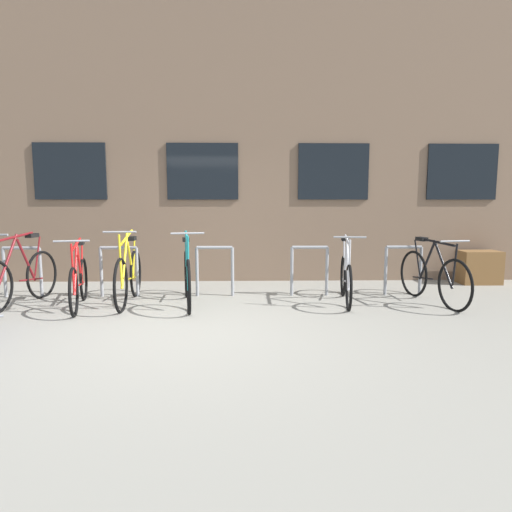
# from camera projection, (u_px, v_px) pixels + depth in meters

# --- Properties ---
(ground_plane) EXTENTS (42.00, 42.00, 0.00)m
(ground_plane) POSITION_uv_depth(u_px,v_px,m) (178.00, 331.00, 4.94)
(ground_plane) COLOR gray
(storefront_building) EXTENTS (28.00, 6.35, 5.91)m
(storefront_building) POSITION_uv_depth(u_px,v_px,m) (215.00, 144.00, 10.89)
(storefront_building) COLOR #7A604C
(storefront_building) RESTS_ON ground
(bike_rack) EXTENTS (6.61, 0.05, 0.80)m
(bike_rack) POSITION_uv_depth(u_px,v_px,m) (215.00, 265.00, 6.78)
(bike_rack) COLOR gray
(bike_rack) RESTS_ON ground
(bicycle_maroon) EXTENTS (0.44, 1.78, 1.09)m
(bicycle_maroon) POSITION_uv_depth(u_px,v_px,m) (20.00, 277.00, 6.16)
(bicycle_maroon) COLOR black
(bicycle_maroon) RESTS_ON ground
(bicycle_silver) EXTENTS (0.44, 1.60, 1.03)m
(bicycle_silver) POSITION_uv_depth(u_px,v_px,m) (346.00, 278.00, 6.37)
(bicycle_silver) COLOR black
(bicycle_silver) RESTS_ON ground
(bicycle_yellow) EXTENTS (0.44, 1.77, 1.11)m
(bicycle_yellow) POSITION_uv_depth(u_px,v_px,m) (129.00, 276.00, 6.30)
(bicycle_yellow) COLOR black
(bicycle_yellow) RESTS_ON ground
(bicycle_black) EXTENTS (0.48, 1.73, 0.98)m
(bicycle_black) POSITION_uv_depth(u_px,v_px,m) (433.00, 276.00, 6.34)
(bicycle_black) COLOR black
(bicycle_black) RESTS_ON ground
(bicycle_teal) EXTENTS (0.47, 1.80, 1.10)m
(bicycle_teal) POSITION_uv_depth(u_px,v_px,m) (187.00, 277.00, 6.24)
(bicycle_teal) COLOR black
(bicycle_teal) RESTS_ON ground
(bicycle_red) EXTENTS (0.53, 1.62, 1.01)m
(bicycle_red) POSITION_uv_depth(u_px,v_px,m) (79.00, 281.00, 6.06)
(bicycle_red) COLOR black
(bicycle_red) RESTS_ON ground
(planter_box) EXTENTS (0.70, 0.44, 0.60)m
(planter_box) POSITION_uv_depth(u_px,v_px,m) (479.00, 267.00, 7.85)
(planter_box) COLOR brown
(planter_box) RESTS_ON ground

